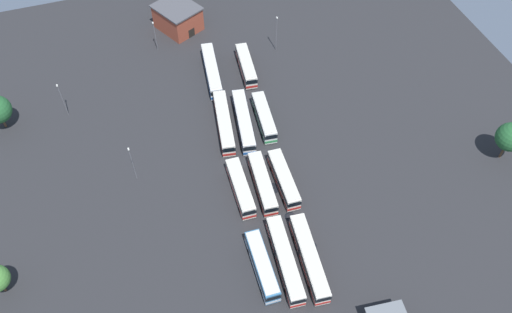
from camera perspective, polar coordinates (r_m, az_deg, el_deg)
The scene contains 21 objects.
ground_plane at distance 103.72m, azimuth -0.35°, elevation 0.05°, with size 130.05×130.05×0.00m, color #28282B.
bus_row0_slot0 at distance 118.74m, azimuth -4.82°, elevation 9.25°, with size 15.88×4.63×3.39m.
bus_row0_slot2 at distance 119.58m, azimuth -1.07°, elevation 9.80°, with size 12.46×3.96×3.39m.
bus_row1_slot0 at distance 107.38m, azimuth -3.49°, elevation 3.70°, with size 15.89×5.05×3.39m.
bus_row1_slot1 at distance 107.46m, azimuth -1.35°, elevation 3.85°, with size 15.89×5.02×3.39m.
bus_row1_slot2 at distance 108.19m, azimuth 0.88°, elevation 4.28°, with size 12.39×3.83×3.39m.
bus_row2_slot0 at distance 96.89m, azimuth -1.69°, elevation -3.42°, with size 12.26×3.09×3.39m.
bus_row2_slot1 at distance 97.48m, azimuth 0.71°, elevation -2.91°, with size 13.21×3.71×3.39m.
bus_row2_slot2 at distance 98.15m, azimuth 3.02°, elevation -2.47°, with size 12.61×3.15×3.39m.
bus_row3_slot0 at distance 88.61m, azimuth 0.67°, elevation -11.75°, with size 12.41×3.06×3.39m.
bus_row3_slot1 at distance 89.27m, azimuth 3.16°, elevation -11.07°, with size 15.84×3.99×3.39m.
bus_row3_slot2 at distance 89.77m, azimuth 5.76°, elevation -10.80°, with size 15.85×4.13×3.39m.
depot_building at distance 132.52m, azimuth -8.45°, elevation 14.65°, with size 12.91×12.22×6.12m.
lamp_post_far_corner at distance 114.76m, azimuth -20.20°, elevation 5.86°, with size 0.56×0.28×8.50m.
lamp_post_near_entrance at distance 123.49m, azimuth 2.23°, elevation 13.25°, with size 0.56×0.28×9.18m.
lamp_post_by_building at distance 126.00m, azimuth -10.86°, elevation 12.78°, with size 0.56×0.28×7.78m.
lamp_post_mid_lot at distance 99.22m, azimuth -13.22°, elevation -0.65°, with size 0.56×0.28×8.76m.
tree_northwest at distance 110.06m, azimuth 25.84°, elevation 1.91°, with size 5.61×5.61×8.74m.
puddle_centre_drain at distance 99.06m, azimuth 1.87°, elevation -3.45°, with size 2.49×2.49×0.01m, color black.
puddle_back_corner at distance 92.94m, azimuth 6.13°, elevation -9.59°, with size 1.49×1.49×0.01m, color black.
puddle_near_shelter at distance 95.72m, azimuth 3.70°, elevation -6.48°, with size 1.95×1.95×0.01m, color black.
Camera 1 is at (62.07, -20.32, 80.58)m, focal length 36.99 mm.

